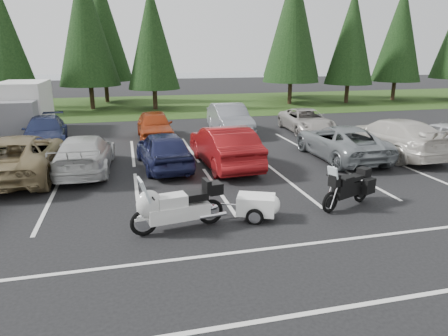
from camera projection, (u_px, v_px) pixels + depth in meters
ground at (209, 201)px, 12.64m from camera, size 120.00×120.00×0.00m
grass_strip at (153, 105)px, 35.01m from camera, size 80.00×16.00×0.01m
lake_water at (164, 81)px, 64.83m from camera, size 70.00×50.00×0.02m
box_truck at (21, 110)px, 22.05m from camera, size 2.40×5.60×2.90m
stall_markings at (198, 181)px, 14.51m from camera, size 32.00×16.00×0.01m
conifer_3 at (5, 41)px, 28.70m from camera, size 3.87×3.87×9.02m
conifer_4 at (85, 25)px, 31.01m from camera, size 4.80×4.80×11.17m
conifer_5 at (152, 37)px, 31.20m from camera, size 4.14×4.14×9.63m
conifer_6 at (293, 25)px, 34.11m from camera, size 4.93×4.93×11.48m
conifer_7 at (351, 37)px, 35.34m from camera, size 4.27×4.27×9.94m
conifer_8 at (400, 33)px, 37.25m from camera, size 4.53×4.53×10.56m
conifer_back_b at (101, 25)px, 35.46m from camera, size 4.97×4.97×11.58m
conifer_back_c at (293, 20)px, 38.73m from camera, size 5.50×5.50×12.81m
car_near_2 at (19, 156)px, 14.81m from camera, size 2.66×5.78×1.61m
car_near_3 at (85, 154)px, 15.54m from camera, size 2.25×5.04×1.43m
car_near_4 at (163, 149)px, 16.05m from camera, size 2.19×4.58×1.51m
car_near_5 at (224, 146)px, 16.28m from camera, size 2.08×5.17×1.67m
car_near_6 at (340, 142)px, 17.49m from camera, size 2.48×5.30×1.47m
car_near_7 at (392, 137)px, 18.06m from camera, size 2.85×5.92×1.66m
car_near_8 at (442, 136)px, 18.89m from camera, size 1.99×4.21×1.39m
car_far_1 at (45, 131)px, 19.90m from camera, size 2.45×5.05×1.42m
car_far_2 at (155, 125)px, 21.33m from camera, size 1.80×4.41×1.50m
car_far_3 at (230, 119)px, 22.78m from camera, size 1.85×5.08×1.66m
car_far_4 at (306, 121)px, 23.26m from camera, size 2.51×4.90×1.32m
touring_motorcycle at (178, 202)px, 10.37m from camera, size 2.91×1.31×1.55m
cargo_trailer at (256, 207)px, 11.18m from camera, size 1.72×1.37×0.70m
adventure_motorcycle at (347, 185)px, 11.93m from camera, size 2.46×1.64×1.42m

